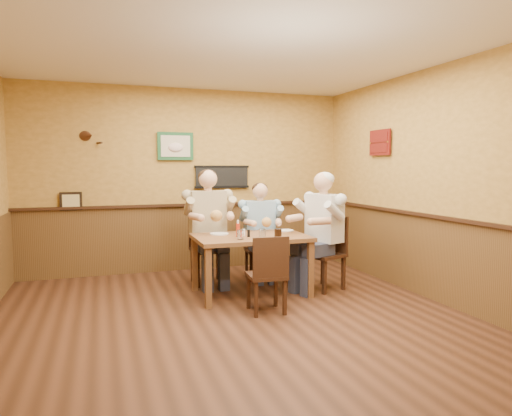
{
  "coord_description": "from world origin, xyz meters",
  "views": [
    {
      "loc": [
        -1.29,
        -4.53,
        1.61
      ],
      "look_at": [
        0.52,
        0.79,
        1.1
      ],
      "focal_mm": 32.0,
      "sensor_mm": 36.0,
      "label": 1
    }
  ],
  "objects": [
    {
      "name": "room",
      "position": [
        0.13,
        0.17,
        1.69
      ],
      "size": [
        5.02,
        5.03,
        2.81
      ],
      "color": "#351C0F",
      "rests_on": "ground"
    },
    {
      "name": "dining_table",
      "position": [
        0.47,
        0.84,
        0.66
      ],
      "size": [
        1.4,
        0.9,
        0.75
      ],
      "color": "brown",
      "rests_on": "ground"
    },
    {
      "name": "chair_back_left",
      "position": [
        0.08,
        1.56,
        0.49
      ],
      "size": [
        0.46,
        0.46,
        0.99
      ],
      "primitive_type": null,
      "rotation": [
        0.0,
        0.0,
        0.01
      ],
      "color": "#361F11",
      "rests_on": "ground"
    },
    {
      "name": "chair_back_right",
      "position": [
        0.85,
        1.59,
        0.43
      ],
      "size": [
        0.44,
        0.44,
        0.87
      ],
      "primitive_type": null,
      "rotation": [
        0.0,
        0.0,
        -0.11
      ],
      "color": "#361F11",
      "rests_on": "ground"
    },
    {
      "name": "chair_right_end",
      "position": [
        1.46,
        0.77,
        0.48
      ],
      "size": [
        0.57,
        0.57,
        0.97
      ],
      "primitive_type": null,
      "rotation": [
        0.0,
        0.0,
        -1.22
      ],
      "color": "#361F11",
      "rests_on": "ground"
    },
    {
      "name": "chair_near_side",
      "position": [
        0.42,
        0.12,
        0.43
      ],
      "size": [
        0.43,
        0.43,
        0.87
      ],
      "primitive_type": null,
      "rotation": [
        0.0,
        0.0,
        3.08
      ],
      "color": "#361F11",
      "rests_on": "ground"
    },
    {
      "name": "diner_tan_shirt",
      "position": [
        0.08,
        1.56,
        0.71
      ],
      "size": [
        0.66,
        0.66,
        1.41
      ],
      "primitive_type": null,
      "rotation": [
        0.0,
        0.0,
        0.01
      ],
      "color": "tan",
      "rests_on": "ground"
    },
    {
      "name": "diner_blue_polo",
      "position": [
        0.85,
        1.59,
        0.62
      ],
      "size": [
        0.63,
        0.63,
        1.24
      ],
      "primitive_type": null,
      "rotation": [
        0.0,
        0.0,
        -0.11
      ],
      "color": "#82A7C4",
      "rests_on": "ground"
    },
    {
      "name": "diner_white_elder",
      "position": [
        1.46,
        0.77,
        0.69
      ],
      "size": [
        0.82,
        0.82,
        1.38
      ],
      "primitive_type": null,
      "rotation": [
        0.0,
        0.0,
        -1.22
      ],
      "color": "silver",
      "rests_on": "ground"
    },
    {
      "name": "water_glass_left",
      "position": [
        0.26,
        0.59,
        0.81
      ],
      "size": [
        0.09,
        0.09,
        0.12
      ],
      "primitive_type": "cylinder",
      "rotation": [
        0.0,
        0.0,
        0.16
      ],
      "color": "silver",
      "rests_on": "dining_table"
    },
    {
      "name": "water_glass_mid",
      "position": [
        0.52,
        0.55,
        0.81
      ],
      "size": [
        0.11,
        0.11,
        0.13
      ],
      "primitive_type": "cylinder",
      "rotation": [
        0.0,
        0.0,
        -0.35
      ],
      "color": "silver",
      "rests_on": "dining_table"
    },
    {
      "name": "cola_tumbler",
      "position": [
        0.72,
        0.55,
        0.81
      ],
      "size": [
        0.09,
        0.09,
        0.12
      ],
      "primitive_type": "cylinder",
      "rotation": [
        0.0,
        0.0,
        0.05
      ],
      "color": "black",
      "rests_on": "dining_table"
    },
    {
      "name": "hot_sauce_bottle",
      "position": [
        0.29,
        0.79,
        0.84
      ],
      "size": [
        0.05,
        0.05,
        0.19
      ],
      "primitive_type": "cylinder",
      "rotation": [
        0.0,
        0.0,
        -0.19
      ],
      "color": "red",
      "rests_on": "dining_table"
    },
    {
      "name": "salt_shaker",
      "position": [
        0.39,
        0.88,
        0.79
      ],
      "size": [
        0.04,
        0.04,
        0.08
      ],
      "primitive_type": "cylinder",
      "rotation": [
        0.0,
        0.0,
        0.43
      ],
      "color": "white",
      "rests_on": "dining_table"
    },
    {
      "name": "pepper_shaker",
      "position": [
        0.41,
        0.75,
        0.79
      ],
      "size": [
        0.04,
        0.04,
        0.09
      ],
      "primitive_type": "cylinder",
      "rotation": [
        0.0,
        0.0,
        -0.07
      ],
      "color": "black",
      "rests_on": "dining_table"
    },
    {
      "name": "plate_far_left",
      "position": [
        0.12,
        1.08,
        0.76
      ],
      "size": [
        0.28,
        0.28,
        0.02
      ],
      "primitive_type": "cylinder",
      "rotation": [
        0.0,
        0.0,
        0.2
      ],
      "color": "silver",
      "rests_on": "dining_table"
    },
    {
      "name": "plate_far_right",
      "position": [
        1.05,
        1.09,
        0.76
      ],
      "size": [
        0.27,
        0.27,
        0.01
      ],
      "primitive_type": "cylinder",
      "rotation": [
        0.0,
        0.0,
        0.35
      ],
      "color": "white",
      "rests_on": "dining_table"
    }
  ]
}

